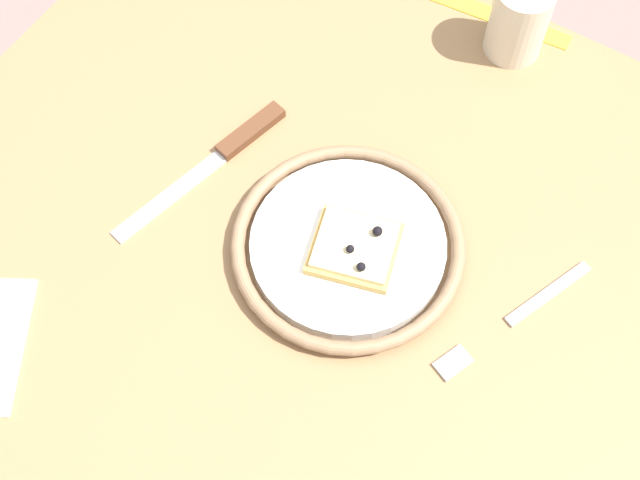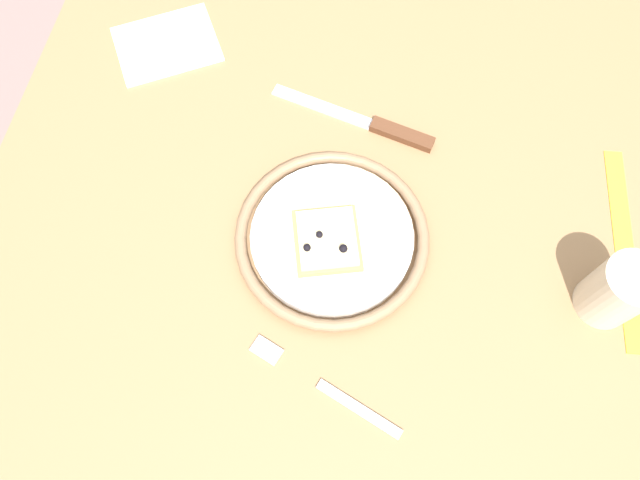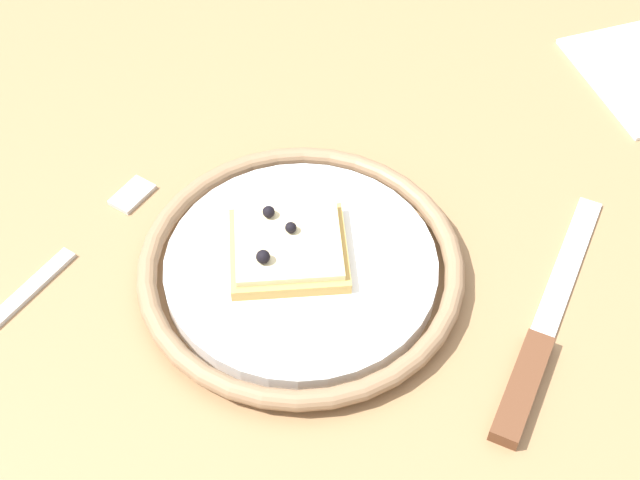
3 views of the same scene
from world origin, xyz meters
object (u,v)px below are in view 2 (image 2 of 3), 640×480
Objects in this scene: dining_table at (305,266)px; fork at (323,386)px; knife at (380,127)px; plate at (332,237)px; measuring_tape at (624,246)px; napkin at (167,44)px; cup at (618,291)px; pizza_slice_near at (327,242)px.

fork reaches higher than dining_table.
plate is at bearing 168.42° from knife.
measuring_tape is 1.92× the size of napkin.
fork is 0.36m from cup.
dining_table is 0.42m from measuring_tape.
measuring_tape is (0.07, -0.40, 0.08)m from dining_table.
plate is 0.34m from cup.
knife is (0.19, -0.04, -0.02)m from pizza_slice_near.
knife is at bearing -12.08° from pizza_slice_near.
plate reaches higher than fork.
dining_table is 0.40m from cup.
plate is 0.40m from napkin.
pizza_slice_near is at bearing -134.10° from napkin.
plate reaches higher than measuring_tape.
cup reaches higher than measuring_tape.
knife is at bearing 56.36° from cup.
fork is at bearing 177.68° from knife.
pizza_slice_near is 0.17m from fork.
fork is (-0.17, -0.03, -0.02)m from pizza_slice_near.
knife is at bearing -2.32° from fork.
cup is 0.10m from measuring_tape.
pizza_slice_near is at bearing 95.54° from measuring_tape.
napkin is (0.29, 0.63, -0.05)m from cup.
plate reaches higher than dining_table.
fork is 2.01× the size of cup.
dining_table is 4.20× the size of knife.
dining_table is at bearing 83.52° from pizza_slice_near.
cup is 0.34× the size of measuring_tape.
cup is at bearing -63.15° from fork.
napkin is (0.28, 0.29, -0.02)m from pizza_slice_near.
napkin reaches higher than measuring_tape.
measuring_tape reaches higher than dining_table.
napkin is (0.09, 0.33, -0.00)m from knife.
knife is at bearing -104.93° from napkin.
plate is 1.04× the size of knife.
plate is at bearing -132.19° from napkin.
measuring_tape is (0.06, -0.37, -0.01)m from plate.
fork is at bearing -144.94° from napkin.
plate is (0.01, -0.03, 0.10)m from dining_table.
pizza_slice_near is 0.45× the size of knife.
pizza_slice_near is at bearing 161.68° from plate.
plate is 2.32× the size of pizza_slice_near.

